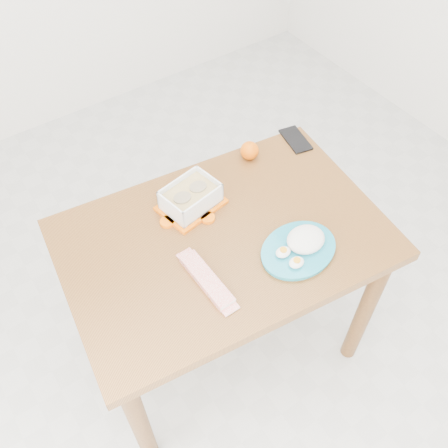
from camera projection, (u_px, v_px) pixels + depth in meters
ground at (231, 312)px, 2.26m from camera, size 3.50×3.50×0.00m
dining_table at (224, 258)px, 1.68m from camera, size 1.10×0.80×0.75m
food_container at (191, 198)px, 1.63m from camera, size 0.23×0.19×0.09m
orange_fruit at (249, 151)px, 1.79m from camera, size 0.07×0.07×0.07m
rice_plate at (301, 245)px, 1.53m from camera, size 0.27×0.27×0.07m
candy_bar at (207, 280)px, 1.47m from camera, size 0.06×0.22×0.02m
smartphone at (296, 140)px, 1.87m from camera, size 0.10×0.16×0.01m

